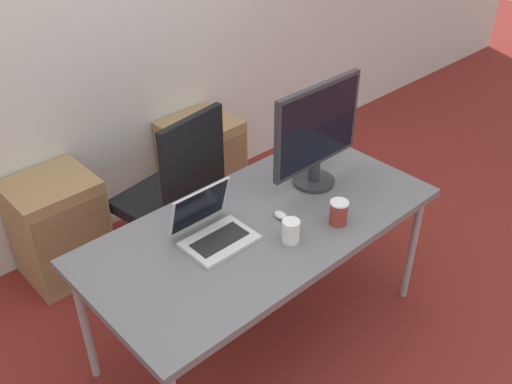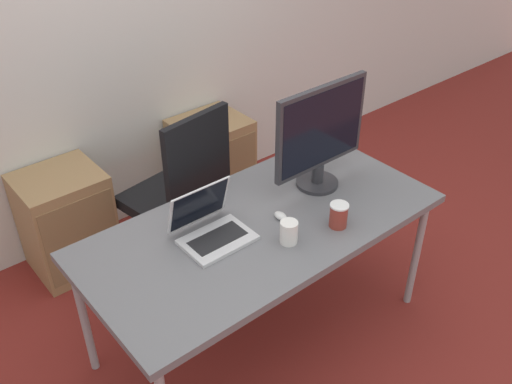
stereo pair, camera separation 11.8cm
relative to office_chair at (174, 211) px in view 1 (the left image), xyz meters
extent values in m
plane|color=maroon|center=(-0.01, -0.75, -0.39)|extent=(14.00, 14.00, 0.00)
cube|color=silver|center=(-0.01, 0.66, 0.91)|extent=(10.00, 0.05, 2.60)
cube|color=slate|center=(-0.01, -0.75, 0.33)|extent=(1.71, 0.84, 0.04)
cylinder|color=#99999E|center=(0.79, -1.11, -0.04)|extent=(0.04, 0.04, 0.70)
cylinder|color=#99999E|center=(-0.80, -0.40, -0.04)|extent=(0.04, 0.04, 0.70)
cylinder|color=#99999E|center=(0.79, -0.40, -0.04)|extent=(0.04, 0.04, 0.70)
cylinder|color=#232326|center=(-0.01, 0.07, -0.38)|extent=(0.56, 0.56, 0.04)
cylinder|color=gray|center=(-0.01, 0.07, -0.16)|extent=(0.05, 0.05, 0.39)
cube|color=black|center=(-0.01, 0.07, 0.03)|extent=(0.55, 0.55, 0.07)
cube|color=black|center=(0.03, -0.19, 0.37)|extent=(0.44, 0.11, 0.60)
cube|color=#99754C|center=(-0.53, 0.41, -0.08)|extent=(0.47, 0.42, 0.64)
cube|color=olive|center=(-0.53, 0.20, -0.08)|extent=(0.43, 0.01, 0.51)
cube|color=#99754C|center=(0.53, 0.41, -0.08)|extent=(0.47, 0.42, 0.64)
cube|color=olive|center=(0.53, 0.20, -0.08)|extent=(0.43, 0.01, 0.51)
cube|color=silver|center=(-0.25, -0.74, 0.35)|extent=(0.31, 0.22, 0.02)
cube|color=black|center=(-0.25, -0.74, 0.36)|extent=(0.26, 0.12, 0.00)
cube|color=silver|center=(-0.25, -0.60, 0.47)|extent=(0.31, 0.07, 0.21)
cube|color=black|center=(-0.25, -0.60, 0.47)|extent=(0.29, 0.06, 0.20)
cylinder|color=#2D2D33|center=(0.42, -0.69, 0.36)|extent=(0.22, 0.22, 0.02)
cylinder|color=#2D2D33|center=(0.42, -0.69, 0.41)|extent=(0.06, 0.06, 0.10)
cube|color=#2D2D33|center=(0.42, -0.69, 0.68)|extent=(0.56, 0.03, 0.43)
cube|color=black|center=(0.42, -0.70, 0.68)|extent=(0.52, 0.00, 0.39)
ellipsoid|color=silver|center=(0.08, -0.79, 0.36)|extent=(0.05, 0.07, 0.03)
cylinder|color=white|center=(0.00, -0.94, 0.40)|extent=(0.08, 0.08, 0.11)
cylinder|color=maroon|center=(0.25, -1.00, 0.40)|extent=(0.08, 0.08, 0.11)
cylinder|color=white|center=(0.25, -1.00, 0.46)|extent=(0.09, 0.09, 0.01)
camera|label=1|loc=(-1.47, -2.29, 1.96)|focal=40.00mm
camera|label=2|loc=(-1.38, -2.37, 1.96)|focal=40.00mm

